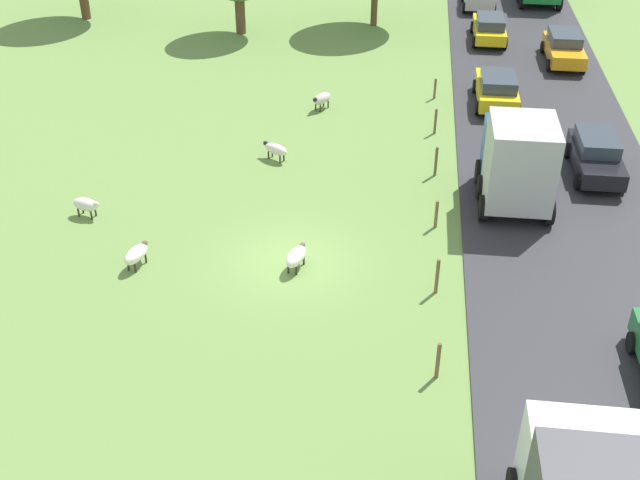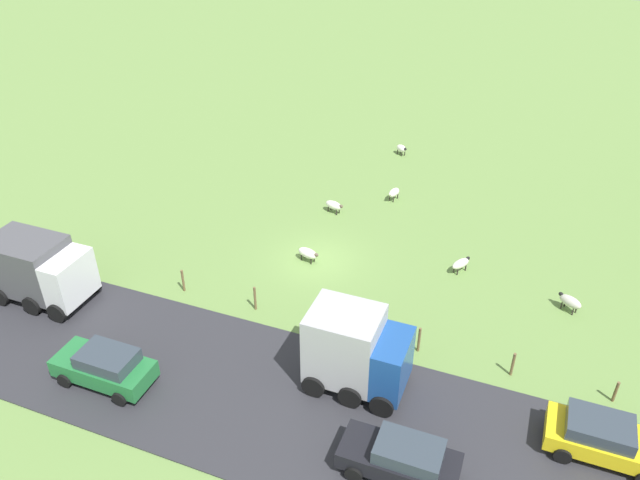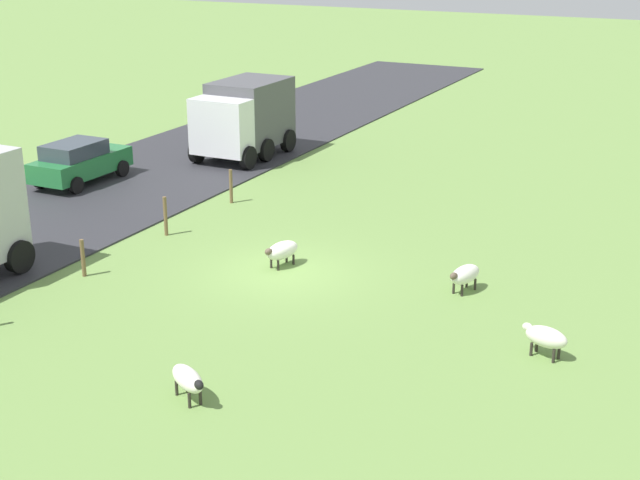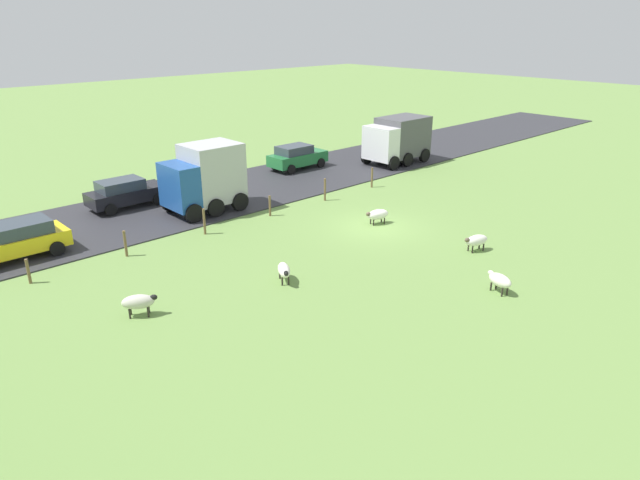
{
  "view_description": "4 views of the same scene",
  "coord_description": "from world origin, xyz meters",
  "px_view_note": "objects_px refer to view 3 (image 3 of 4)",
  "views": [
    {
      "loc": [
        3.65,
        -21.96,
        15.49
      ],
      "look_at": [
        1.01,
        0.19,
        0.78
      ],
      "focal_mm": 43.9,
      "sensor_mm": 36.0,
      "label": 1
    },
    {
      "loc": [
        25.37,
        10.07,
        18.75
      ],
      "look_at": [
        -0.41,
        -0.05,
        1.03
      ],
      "focal_mm": 34.35,
      "sensor_mm": 36.0,
      "label": 2
    },
    {
      "loc": [
        -11.73,
        21.2,
        9.57
      ],
      "look_at": [
        -1.1,
        -0.23,
        1.12
      ],
      "focal_mm": 50.45,
      "sensor_mm": 36.0,
      "label": 3
    },
    {
      "loc": [
        -17.42,
        20.02,
        9.68
      ],
      "look_at": [
        -1.1,
        4.8,
        0.92
      ],
      "focal_mm": 31.54,
      "sensor_mm": 36.0,
      "label": 4
    }
  ],
  "objects_px": {
    "sheep_3": "(465,275)",
    "truck_2": "(244,117)",
    "sheep_0": "(546,337)",
    "sheep_1": "(282,251)",
    "car_4": "(79,161)",
    "sheep_5": "(188,379)"
  },
  "relations": [
    {
      "from": "sheep_0",
      "to": "sheep_3",
      "type": "height_order",
      "value": "sheep_0"
    },
    {
      "from": "sheep_3",
      "to": "car_4",
      "type": "height_order",
      "value": "car_4"
    },
    {
      "from": "sheep_0",
      "to": "sheep_1",
      "type": "xyz_separation_m",
      "value": [
        8.3,
        -2.44,
        -0.02
      ]
    },
    {
      "from": "sheep_3",
      "to": "truck_2",
      "type": "bearing_deg",
      "value": -38.08
    },
    {
      "from": "truck_2",
      "to": "car_4",
      "type": "bearing_deg",
      "value": 61.04
    },
    {
      "from": "sheep_3",
      "to": "sheep_5",
      "type": "relative_size",
      "value": 1.03
    },
    {
      "from": "sheep_5",
      "to": "sheep_0",
      "type": "bearing_deg",
      "value": -139.49
    },
    {
      "from": "sheep_1",
      "to": "sheep_3",
      "type": "distance_m",
      "value": 5.44
    },
    {
      "from": "car_4",
      "to": "sheep_3",
      "type": "bearing_deg",
      "value": 167.06
    },
    {
      "from": "sheep_3",
      "to": "sheep_0",
      "type": "bearing_deg",
      "value": 134.4
    },
    {
      "from": "car_4",
      "to": "truck_2",
      "type": "bearing_deg",
      "value": -118.96
    },
    {
      "from": "sheep_3",
      "to": "truck_2",
      "type": "xyz_separation_m",
      "value": [
        13.12,
        -10.28,
        1.28
      ]
    },
    {
      "from": "sheep_1",
      "to": "car_4",
      "type": "relative_size",
      "value": 0.32
    },
    {
      "from": "truck_2",
      "to": "sheep_3",
      "type": "bearing_deg",
      "value": 141.92
    },
    {
      "from": "sheep_3",
      "to": "sheep_5",
      "type": "bearing_deg",
      "value": 67.82
    },
    {
      "from": "sheep_0",
      "to": "sheep_1",
      "type": "distance_m",
      "value": 8.65
    },
    {
      "from": "sheep_3",
      "to": "car_4",
      "type": "relative_size",
      "value": 0.31
    },
    {
      "from": "sheep_0",
      "to": "sheep_1",
      "type": "bearing_deg",
      "value": -16.34
    },
    {
      "from": "car_4",
      "to": "sheep_0",
      "type": "bearing_deg",
      "value": 160.88
    },
    {
      "from": "truck_2",
      "to": "sheep_1",
      "type": "bearing_deg",
      "value": 125.52
    },
    {
      "from": "sheep_3",
      "to": "truck_2",
      "type": "height_order",
      "value": "truck_2"
    },
    {
      "from": "sheep_5",
      "to": "sheep_1",
      "type": "bearing_deg",
      "value": -75.52
    }
  ]
}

